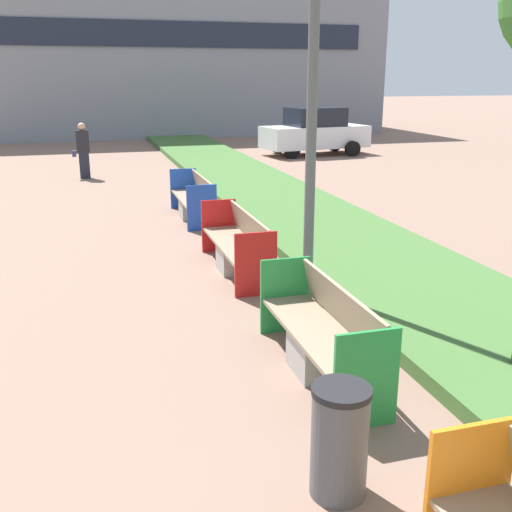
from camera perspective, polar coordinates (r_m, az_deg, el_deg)
planter_grass_strip at (r=11.68m, az=7.37°, el=2.01°), size 2.80×120.00×0.18m
building_backdrop at (r=35.38m, az=-7.77°, el=19.01°), size 21.41×8.92×9.06m
bench_green_frame at (r=6.41m, az=6.32°, el=-7.86°), size 0.65×2.26×0.94m
bench_red_frame at (r=9.63m, az=-1.75°, el=0.74°), size 0.65×2.44×0.94m
bench_blue_frame at (r=13.36m, az=-5.95°, el=5.18°), size 0.65×2.33×0.94m
litter_bin at (r=4.66m, az=7.95°, el=-17.06°), size 0.44×0.44×0.89m
pedestrian_walking at (r=19.32m, az=-16.15°, el=9.63°), size 0.53×0.24×1.69m
parked_car_distant at (r=24.52m, az=5.63°, el=11.70°), size 4.40×2.32×1.86m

